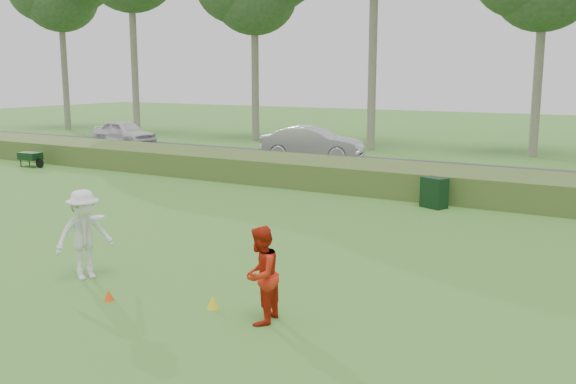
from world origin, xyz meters
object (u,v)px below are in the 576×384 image
Objects in this scene: utility_cabinet at (434,193)px; car_mid at (312,143)px; cone_yellow at (213,302)px; cone_orange at (109,295)px; car_left at (124,133)px; player_white at (84,234)px; player_red at (261,275)px.

utility_cabinet is 11.09m from car_mid.
cone_orange is at bearing -161.49° from cone_yellow.
car_left is 12.07m from car_mid.
car_left is at bearing 133.82° from cone_orange.
car_left is at bearing 75.61° from car_mid.
car_mid is (-4.34, 17.65, -0.06)m from player_white.
player_white is at bearing 178.48° from cone_yellow.
player_white is 18.17m from car_mid.
car_left is 0.87× the size of car_mid.
cone_orange is 11.21m from utility_cabinet.
cone_yellow is (-1.06, 0.11, -0.69)m from player_red.
player_white is at bearing -130.35° from car_left.
utility_cabinet is (0.65, 10.29, 0.35)m from cone_yellow.
player_white is 0.44× the size of car_left.
car_mid is at bearing 107.22° from cone_orange.
player_red reaches higher than car_mid.
player_white is 0.38× the size of car_mid.
player_white is 1.92× the size of utility_cabinet.
player_white reaches higher than car_left.
player_white is at bearing -179.87° from car_mid.
car_mid is (-8.21, 7.45, 0.37)m from utility_cabinet.
car_mid reaches higher than car_left.
car_left is at bearing -140.12° from player_red.
player_red reaches higher than utility_cabinet.
car_left reaches higher than cone_yellow.
player_white is 8.99× the size of cone_orange.
player_red is 0.39× the size of car_left.
car_left is at bearing 137.67° from cone_yellow.
player_red is at bearing -69.86° from player_white.
cone_yellow is 0.06× the size of car_left.
utility_cabinet is at bearing 173.12° from player_red.
cone_orange is at bearing -89.07° from player_red.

